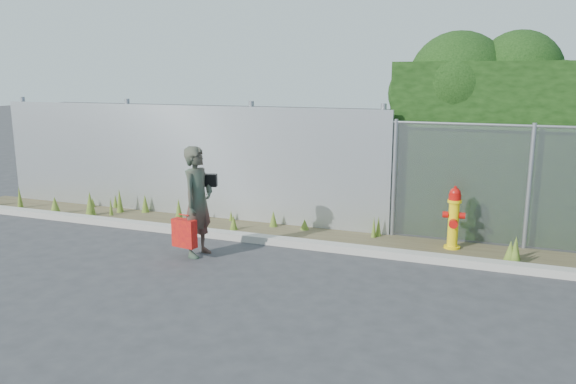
{
  "coord_description": "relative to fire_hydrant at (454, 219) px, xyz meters",
  "views": [
    {
      "loc": [
        2.76,
        -6.55,
        2.79
      ],
      "look_at": [
        -0.3,
        1.4,
        1.0
      ],
      "focal_mm": 35.0,
      "sensor_mm": 36.0,
      "label": 1
    }
  ],
  "objects": [
    {
      "name": "weed_strip",
      "position": [
        -2.01,
        -0.17,
        -0.39
      ],
      "size": [
        16.0,
        1.28,
        0.54
      ],
      "color": "#483F29",
      "rests_on": "ground"
    },
    {
      "name": "black_shoulder_bag",
      "position": [
        -3.62,
        -1.49,
        0.65
      ],
      "size": [
        0.27,
        0.11,
        0.2
      ],
      "rotation": [
        0.0,
        0.0,
        0.28
      ],
      "color": "black"
    },
    {
      "name": "curb",
      "position": [
        -2.11,
        -0.77,
        -0.45
      ],
      "size": [
        16.0,
        0.22,
        0.12
      ],
      "primitive_type": "cube",
      "color": "#9F9B90",
      "rests_on": "ground"
    },
    {
      "name": "fire_hydrant",
      "position": [
        0.0,
        0.0,
        0.0
      ],
      "size": [
        0.35,
        0.31,
        1.05
      ],
      "rotation": [
        0.0,
        0.0,
        0.08
      ],
      "color": "yellow",
      "rests_on": "ground"
    },
    {
      "name": "red_tote_bag",
      "position": [
        -3.79,
        -1.98,
        -0.09
      ],
      "size": [
        0.39,
        0.14,
        0.51
      ],
      "rotation": [
        0.0,
        0.0,
        -0.16
      ],
      "color": "#9F0911"
    },
    {
      "name": "ground",
      "position": [
        -2.11,
        -2.57,
        -0.51
      ],
      "size": [
        80.0,
        80.0,
        0.0
      ],
      "primitive_type": "plane",
      "color": "#323234",
      "rests_on": "ground"
    },
    {
      "name": "woman",
      "position": [
        -3.68,
        -1.73,
        0.35
      ],
      "size": [
        0.47,
        0.66,
        1.72
      ],
      "primitive_type": "imported",
      "rotation": [
        0.0,
        0.0,
        1.48
      ],
      "color": "#0F6346",
      "rests_on": "ground"
    },
    {
      "name": "corrugated_fence",
      "position": [
        -5.35,
        0.44,
        0.6
      ],
      "size": [
        8.5,
        0.21,
        2.3
      ],
      "color": "#B4B8BC",
      "rests_on": "ground"
    }
  ]
}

